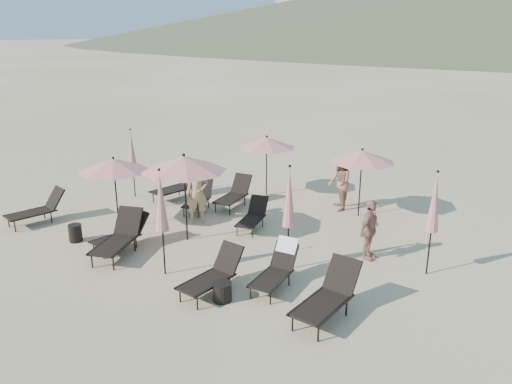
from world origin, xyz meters
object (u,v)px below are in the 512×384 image
Objects in this scene: beachgoer_c at (369,230)px; umbrella_open_0 at (114,165)px; lounger_2 at (122,233)px; umbrella_closed_0 at (161,202)px; umbrella_closed_1 at (434,203)px; lounger_1 at (119,237)px; lounger_0 at (38,208)px; lounger_5 at (328,295)px; umbrella_open_3 at (362,156)px; side_table_0 at (75,233)px; lounger_6 at (177,185)px; beachgoer_b at (339,183)px; beachgoer_a at (197,193)px; umbrella_closed_2 at (132,150)px; lounger_4 at (277,267)px; side_table_1 at (222,292)px; lounger_3 at (213,274)px; umbrella_closed_3 at (289,198)px; umbrella_open_2 at (267,142)px; lounger_8 at (234,194)px; lounger_9 at (253,216)px; lounger_7 at (199,197)px; umbrella_open_1 at (184,164)px.

umbrella_open_0 is at bearing 109.99° from beachgoer_c.
umbrella_closed_0 is at bearing -4.29° from lounger_2.
lounger_1 is at bearing -155.75° from umbrella_closed_1.
lounger_5 reaches higher than lounger_0.
umbrella_open_3 is at bearing 110.19° from lounger_5.
umbrella_open_3 is 4.47× the size of side_table_0.
lounger_5 is 0.71× the size of umbrella_closed_0.
lounger_1 reaches higher than lounger_6.
beachgoer_a is at bearing -76.05° from beachgoer_b.
umbrella_closed_2 is at bearing 111.96° from side_table_0.
lounger_1 is 1.22× the size of lounger_4.
beachgoer_c reaches higher than side_table_1.
umbrella_closed_3 reaches higher than lounger_3.
lounger_5 is at bearing -49.96° from umbrella_open_2.
umbrella_closed_1 is (8.50, 1.85, -0.12)m from umbrella_open_0.
beachgoer_c is (5.18, -1.47, 0.34)m from lounger_8.
umbrella_closed_2 is at bearing 163.17° from lounger_5.
umbrella_closed_0 reaches higher than beachgoer_c.
umbrella_open_2 is (-3.71, 5.65, 1.43)m from lounger_4.
side_table_0 is 3.62m from beachgoer_a.
lounger_1 is 6.56m from umbrella_open_2.
side_table_0 is at bearing -149.38° from lounger_9.
umbrella_closed_0 is 3.79m from side_table_0.
umbrella_open_3 is at bearing 17.98° from umbrella_closed_2.
lounger_1 is at bearing -132.55° from lounger_9.
umbrella_open_2 is 1.20× the size of beachgoer_b.
lounger_8 is (4.16, 4.41, -0.01)m from lounger_0.
side_table_0 reaches higher than side_table_1.
lounger_9 is at bearing 40.98° from lounger_1.
lounger_5 is 1.19× the size of beachgoer_c.
lounger_0 reaches higher than lounger_8.
beachgoer_b is at bearing 39.72° from beachgoer_c.
umbrella_closed_3 is 6.23m from side_table_0.
lounger_6 is 0.86× the size of umbrella_open_3.
beachgoer_c reaches higher than lounger_8.
beachgoer_c reaches higher than lounger_2.
umbrella_open_3 is at bearing 13.37° from lounger_8.
umbrella_closed_3 is at bearing -13.96° from lounger_6.
lounger_3 is 3.89m from lounger_9.
lounger_7 is 1.24m from beachgoer_a.
lounger_3 is 0.50m from side_table_1.
umbrella_open_1 is at bearing -87.33° from lounger_8.
lounger_1 is 2.98m from beachgoer_a.
lounger_4 is (4.55, 0.37, 0.05)m from lounger_2.
lounger_6 is at bearing 86.03° from beachgoer_c.
beachgoer_a reaches higher than lounger_3.
umbrella_open_1 is at bearing 167.24° from lounger_5.
lounger_6 reaches higher than lounger_9.
umbrella_open_0 is (0.33, -3.03, 1.44)m from lounger_6.
lounger_4 is 0.86× the size of beachgoer_a.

